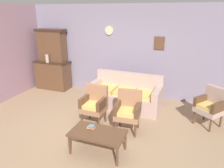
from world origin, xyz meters
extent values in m
plane|color=#997A5B|center=(0.00, 0.00, 0.00)|extent=(7.68, 7.68, 0.00)
cube|color=gray|center=(0.00, 2.63, 1.35)|extent=(6.40, 0.06, 2.70)
cube|color=brown|center=(0.90, 2.58, 1.65)|extent=(0.28, 0.02, 0.36)
cylinder|color=beige|center=(-0.60, 2.58, 1.95)|extent=(0.26, 0.03, 0.26)
cube|color=brown|center=(-2.50, 2.25, 0.45)|extent=(1.10, 0.52, 0.90)
cube|color=#342115|center=(-2.50, 2.25, 0.92)|extent=(1.16, 0.55, 0.03)
cube|color=brown|center=(-2.50, 2.33, 1.41)|extent=(0.90, 0.36, 0.95)
cube|color=#342115|center=(-2.50, 2.33, 1.92)|extent=(0.99, 0.38, 0.08)
cylinder|color=#B09E8B|center=(-2.53, 2.06, 1.06)|extent=(0.11, 0.11, 0.26)
cube|color=tan|center=(0.22, 1.64, 0.21)|extent=(1.91, 0.87, 0.42)
cube|color=tan|center=(0.23, 1.96, 0.66)|extent=(1.89, 0.23, 0.48)
cube|color=tan|center=(1.08, 1.60, 0.54)|extent=(0.19, 0.81, 0.24)
cube|color=tan|center=(-0.64, 1.67, 0.54)|extent=(0.19, 0.81, 0.24)
cube|color=tan|center=(0.77, 1.58, 0.47)|extent=(0.51, 0.58, 0.10)
cube|color=tan|center=(0.22, 1.60, 0.47)|extent=(0.51, 0.58, 0.10)
cube|color=tan|center=(-0.33, 1.62, 0.47)|extent=(0.51, 0.58, 0.10)
cube|color=#9E6B4C|center=(-0.19, 0.53, 0.38)|extent=(0.53, 0.49, 0.12)
cube|color=tan|center=(-0.20, 0.51, 0.47)|extent=(0.45, 0.42, 0.10)
cube|color=#9E6B4C|center=(-0.19, 0.73, 0.67)|extent=(0.52, 0.11, 0.46)
cube|color=brown|center=(0.03, 0.53, 0.55)|extent=(0.09, 0.48, 0.22)
cube|color=brown|center=(-0.41, 0.54, 0.55)|extent=(0.09, 0.48, 0.22)
cylinder|color=brown|center=(0.01, 0.34, 0.16)|extent=(0.04, 0.04, 0.32)
cylinder|color=brown|center=(-0.41, 0.35, 0.16)|extent=(0.04, 0.04, 0.32)
cylinder|color=brown|center=(0.02, 0.72, 0.16)|extent=(0.04, 0.04, 0.32)
cylinder|color=brown|center=(-0.40, 0.73, 0.16)|extent=(0.04, 0.04, 0.32)
cube|color=#9E6B4C|center=(0.62, 0.50, 0.38)|extent=(0.56, 0.52, 0.12)
cube|color=tan|center=(0.62, 0.48, 0.47)|extent=(0.47, 0.44, 0.10)
cube|color=#9E6B4C|center=(0.61, 0.70, 0.67)|extent=(0.53, 0.14, 0.46)
cube|color=brown|center=(0.84, 0.52, 0.55)|extent=(0.12, 0.48, 0.22)
cube|color=brown|center=(0.40, 0.48, 0.55)|extent=(0.12, 0.48, 0.22)
cylinder|color=brown|center=(0.84, 0.33, 0.16)|extent=(0.04, 0.04, 0.32)
cylinder|color=brown|center=(0.43, 0.29, 0.16)|extent=(0.04, 0.04, 0.32)
cylinder|color=brown|center=(0.82, 0.70, 0.16)|extent=(0.04, 0.04, 0.32)
cylinder|color=brown|center=(0.40, 0.67, 0.16)|extent=(0.04, 0.04, 0.32)
cube|color=tan|center=(2.27, 1.37, 0.38)|extent=(0.71, 0.70, 0.12)
cube|color=tan|center=(2.26, 1.36, 0.47)|extent=(0.60, 0.59, 0.10)
cube|color=tan|center=(2.39, 1.53, 0.67)|extent=(0.47, 0.40, 0.46)
cube|color=brown|center=(2.44, 1.24, 0.55)|extent=(0.36, 0.43, 0.22)
cube|color=brown|center=(2.10, 1.51, 0.55)|extent=(0.36, 0.43, 0.22)
cylinder|color=brown|center=(2.32, 1.09, 0.16)|extent=(0.04, 0.04, 0.32)
cylinder|color=brown|center=(1.99, 1.35, 0.16)|extent=(0.04, 0.04, 0.32)
cylinder|color=brown|center=(2.55, 1.39, 0.16)|extent=(0.04, 0.04, 0.32)
cylinder|color=brown|center=(2.22, 1.65, 0.16)|extent=(0.04, 0.04, 0.32)
cube|color=brown|center=(0.31, -0.38, 0.40)|extent=(1.00, 0.56, 0.04)
cylinder|color=brown|center=(-0.15, -0.14, 0.19)|extent=(0.04, 0.04, 0.38)
cylinder|color=brown|center=(0.77, -0.14, 0.19)|extent=(0.04, 0.04, 0.38)
cylinder|color=brown|center=(-0.15, -0.62, 0.19)|extent=(0.04, 0.04, 0.38)
cylinder|color=brown|center=(0.77, -0.62, 0.19)|extent=(0.04, 0.04, 0.38)
cube|color=#E49B54|center=(0.14, -0.30, 0.43)|extent=(0.15, 0.08, 0.02)
cube|color=#B7727F|center=(0.15, -0.31, 0.45)|extent=(0.12, 0.08, 0.02)
cube|color=slate|center=(0.16, -0.31, 0.47)|extent=(0.10, 0.09, 0.03)
camera|label=1|loc=(1.71, -3.37, 2.50)|focal=33.56mm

